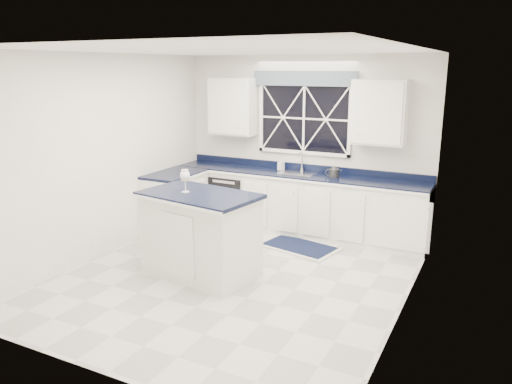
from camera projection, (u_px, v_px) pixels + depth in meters
The scene contains 13 objects.
ground at pixel (235, 277), 6.15m from camera, with size 4.50×4.50×0.00m, color silver.
back_wall at pixel (304, 144), 7.76m from camera, with size 4.00×0.10×2.70m, color white.
base_cabinets at pixel (272, 204), 7.73m from camera, with size 3.99×1.60×0.90m.
countertop at pixel (297, 175), 7.61m from camera, with size 3.98×0.64×0.04m, color black.
dishwasher at pixel (234, 199), 8.21m from camera, with size 0.60×0.58×0.82m, color black.
window at pixel (304, 113), 7.61m from camera, with size 1.65×0.09×1.26m.
upper_cabinets at pixel (301, 109), 7.48m from camera, with size 3.10×0.34×0.90m.
faucet at pixel (302, 161), 7.73m from camera, with size 0.05×0.20×0.30m.
island at pixel (200, 234), 6.11m from camera, with size 1.51×1.05×1.05m.
rug at pixel (299, 246), 7.17m from camera, with size 1.20×0.88×0.02m.
kettle at pixel (334, 172), 7.32m from camera, with size 0.23×0.20×0.17m.
wine_glass at pixel (185, 177), 5.99m from camera, with size 0.12×0.12×0.28m.
soap_bottle at pixel (281, 164), 7.84m from camera, with size 0.08×0.09×0.18m, color silver.
Camera 1 is at (2.80, -4.98, 2.52)m, focal length 35.00 mm.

